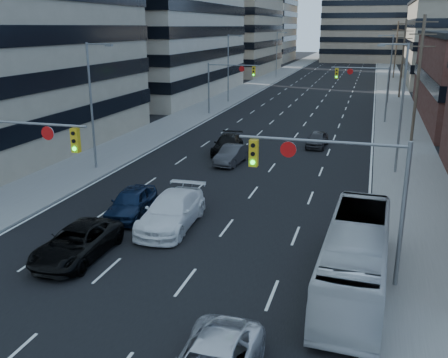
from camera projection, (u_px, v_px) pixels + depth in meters
road_surface at (342, 65)px, 134.55m from camera, size 18.00×300.00×0.02m
sidewalk_left at (300, 64)px, 137.66m from camera, size 5.00×300.00×0.15m
sidewalk_right at (387, 66)px, 131.41m from camera, size 5.00×300.00×0.15m
office_left_far at (226, 36)px, 111.23m from camera, size 20.00×30.00×16.00m
bg_block_left at (251, 26)px, 148.39m from camera, size 24.00×24.00×20.00m
signal_near_left at (15, 153)px, 23.49m from camera, size 6.59×0.33×6.00m
signal_near_right at (337, 179)px, 19.44m from camera, size 6.59×0.33×6.00m
signal_far_left at (228, 78)px, 57.47m from camera, size 6.09×0.33×6.00m
signal_far_right at (366, 82)px, 53.30m from camera, size 6.09×0.33×6.00m
utility_pole_block at (418, 77)px, 43.39m from camera, size 2.20×0.28×11.00m
utility_pole_midblock at (403, 58)px, 70.89m from camera, size 2.20×0.28×11.00m
utility_pole_distant at (396, 49)px, 98.38m from camera, size 2.20×0.28×11.00m
streetlight_left_near at (93, 100)px, 35.06m from camera, size 2.03×0.22×9.00m
streetlight_left_mid at (229, 65)px, 67.14m from camera, size 2.03×0.22×9.00m
streetlight_left_far at (278, 52)px, 99.22m from camera, size 2.03×0.22×9.00m
streetlight_right_near at (400, 103)px, 34.03m from camera, size 2.03×0.22×9.00m
streetlight_right_far at (389, 66)px, 66.11m from camera, size 2.03×0.22×9.00m
black_pickup at (77, 243)px, 22.38m from camera, size 2.45×5.22×1.44m
white_van at (172, 211)px, 25.88m from camera, size 2.63×6.00×1.71m
transit_bus at (356, 257)px, 19.61m from camera, size 2.65×9.90×2.74m
sedan_blue at (131, 202)px, 27.39m from camera, size 2.27×4.73×1.56m
sedan_grey_center at (232, 155)px, 37.87m from camera, size 1.91×4.39×1.40m
sedan_black_far at (227, 145)px, 40.97m from camera, size 2.50×5.21×1.47m
sedan_grey_right at (317, 139)px, 43.16m from camera, size 1.76×4.01×1.34m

